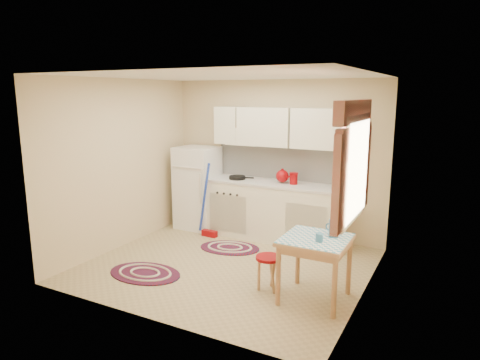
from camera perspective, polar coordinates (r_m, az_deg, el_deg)
name	(u,v)px	position (r m, az deg, el deg)	size (l,w,h in m)	color
room_shell	(246,147)	(5.62, 0.83, 4.45)	(3.64, 3.60, 2.52)	tan
fridge	(198,188)	(7.36, -5.67, -1.01)	(0.65, 0.60, 1.40)	white
broom	(209,201)	(6.86, -4.15, -2.76)	(0.28, 0.12, 1.20)	#1E3DBE
base_cabinets	(271,211)	(6.83, 4.17, -4.21)	(2.25, 0.60, 0.88)	white
countertop	(272,183)	(6.72, 4.23, -0.43)	(2.27, 0.62, 0.04)	silver
frying_pan	(237,178)	(6.92, -0.38, 0.32)	(0.27, 0.27, 0.05)	black
red_kettle	(282,176)	(6.63, 5.66, 0.52)	(0.22, 0.20, 0.22)	#8A0509
red_canister	(294,179)	(6.57, 7.17, 0.12)	(0.12, 0.12, 0.16)	#8A0509
table	(315,269)	(4.94, 9.92, -11.64)	(0.72, 0.72, 0.72)	tan
stool	(268,273)	(5.15, 3.79, -12.30)	(0.30, 0.30, 0.42)	#8A0509
coffee_pot	(334,226)	(4.84, 12.40, -6.00)	(0.13, 0.12, 0.27)	#2D628C
mug	(319,238)	(4.68, 10.52, -7.59)	(0.08, 0.08, 0.10)	#2D628C
rug_center	(230,248)	(6.50, -1.37, -9.03)	(0.90, 0.60, 0.02)	maroon
rug_left	(145,273)	(5.77, -12.55, -12.04)	(0.99, 0.66, 0.02)	maroon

